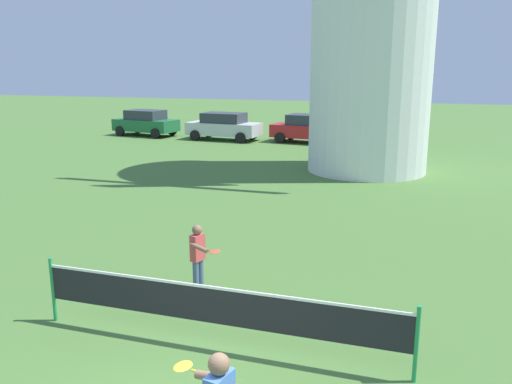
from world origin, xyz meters
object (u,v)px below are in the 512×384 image
parked_car_red (309,128)px  player_far (198,253)px  parked_car_silver (224,126)px  parked_car_green (146,122)px  tennis_net (215,306)px

parked_car_red → player_far: bearing=-83.7°
player_far → parked_car_silver: bearing=109.9°
parked_car_green → player_far: bearing=-58.3°
tennis_net → parked_car_green: (-13.48, 21.95, 0.12)m
player_far → parked_car_red: (-2.21, 20.03, 0.09)m
player_far → parked_car_red: parked_car_red is taller
parked_car_silver → player_far: bearing=-70.1°
player_far → tennis_net: bearing=-60.0°
player_far → parked_car_red: bearing=96.3°
player_far → parked_car_silver: 20.91m
parked_car_silver → parked_car_red: 4.92m
parked_car_silver → parked_car_green: bearing=175.9°
tennis_net → player_far: player_far is taller
player_far → parked_car_red: 20.15m
parked_car_silver → parked_car_red: bearing=4.3°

